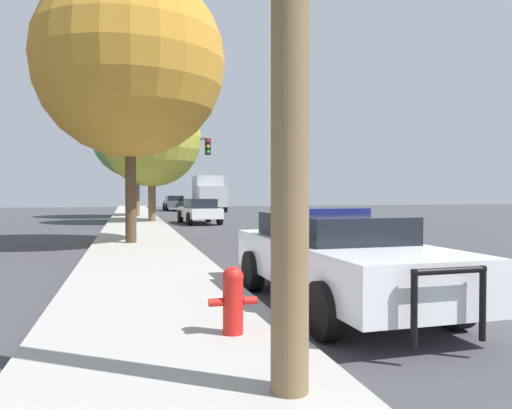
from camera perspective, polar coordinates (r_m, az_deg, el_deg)
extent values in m
plane|color=#3D3D42|center=(9.00, 23.96, -9.86)|extent=(110.00, 110.00, 0.00)
cube|color=#A3A099|center=(7.12, -11.11, -12.20)|extent=(3.00, 110.00, 0.13)
cube|color=white|center=(7.72, 9.24, -6.50)|extent=(1.98, 5.04, 0.66)
cube|color=black|center=(7.89, 8.48, -2.50)|extent=(1.65, 2.64, 0.39)
cylinder|color=black|center=(6.93, 21.67, -10.24)|extent=(0.26, 0.71, 0.70)
cylinder|color=black|center=(6.03, 7.88, -11.92)|extent=(0.26, 0.71, 0.70)
cylinder|color=black|center=(9.53, 10.07, -7.00)|extent=(0.26, 0.71, 0.70)
cylinder|color=black|center=(8.89, -0.37, -7.58)|extent=(0.26, 0.71, 0.70)
cylinder|color=black|center=(5.78, 24.48, -10.23)|extent=(0.07, 0.07, 0.78)
cylinder|color=black|center=(5.29, 17.61, -11.25)|extent=(0.07, 0.07, 0.78)
cylinder|color=black|center=(5.46, 21.24, -7.07)|extent=(0.87, 0.10, 0.07)
cube|color=navy|center=(7.87, 8.48, -0.77)|extent=(1.32, 0.24, 0.09)
cube|color=navy|center=(8.14, 15.10, -5.88)|extent=(0.13, 3.59, 0.18)
cylinder|color=red|center=(5.78, -2.65, -11.60)|extent=(0.23, 0.23, 0.62)
sphere|color=red|center=(5.71, -2.65, -8.30)|extent=(0.24, 0.24, 0.24)
cylinder|color=red|center=(5.73, -4.61, -11.09)|extent=(0.16, 0.09, 0.09)
cylinder|color=red|center=(5.80, -0.71, -10.92)|extent=(0.16, 0.09, 0.09)
cylinder|color=#424247|center=(27.64, -13.67, 2.95)|extent=(0.16, 0.16, 4.75)
cylinder|color=#424247|center=(27.88, -9.59, 7.54)|extent=(3.96, 0.11, 0.11)
cube|color=black|center=(28.07, -5.53, 6.59)|extent=(0.30, 0.24, 0.90)
sphere|color=red|center=(27.97, -5.49, 7.22)|extent=(0.20, 0.20, 0.20)
sphere|color=orange|center=(27.94, -5.49, 6.61)|extent=(0.20, 0.20, 0.20)
sphere|color=green|center=(27.92, -5.49, 6.00)|extent=(0.20, 0.20, 0.20)
cube|color=silver|center=(27.85, -6.50, -0.92)|extent=(1.97, 4.57, 0.53)
cube|color=black|center=(27.62, -6.41, 0.13)|extent=(1.59, 2.41, 0.51)
cylinder|color=black|center=(29.07, -8.64, -1.35)|extent=(0.29, 0.72, 0.70)
cylinder|color=black|center=(29.39, -5.48, -1.32)|extent=(0.29, 0.72, 0.70)
cylinder|color=black|center=(26.35, -7.64, -1.63)|extent=(0.29, 0.72, 0.70)
cylinder|color=black|center=(26.70, -4.17, -1.59)|extent=(0.29, 0.72, 0.70)
cube|color=#474C51|center=(48.13, -9.33, 0.10)|extent=(1.77, 4.59, 0.61)
cube|color=black|center=(47.90, -9.31, 0.73)|extent=(1.50, 2.40, 0.46)
cylinder|color=black|center=(49.47, -10.46, -0.23)|extent=(0.25, 0.72, 0.72)
cylinder|color=black|center=(49.64, -8.55, -0.21)|extent=(0.25, 0.72, 0.72)
cylinder|color=black|center=(46.65, -10.16, -0.32)|extent=(0.25, 0.72, 0.72)
cylinder|color=black|center=(46.83, -8.14, -0.31)|extent=(0.25, 0.72, 0.72)
cube|color=#B7B7BC|center=(43.24, -5.03, 0.92)|extent=(2.45, 2.05, 1.80)
cube|color=#B2B2B7|center=(46.73, -5.59, 1.55)|extent=(2.56, 5.15, 2.78)
cylinder|color=black|center=(43.62, -3.54, -0.26)|extent=(0.31, 0.97, 0.96)
cylinder|color=black|center=(43.32, -6.59, -0.28)|extent=(0.31, 0.97, 0.96)
cylinder|color=black|center=(47.84, -4.33, -0.12)|extent=(0.31, 0.97, 0.96)
cylinder|color=black|center=(47.57, -7.11, -0.13)|extent=(0.31, 0.97, 0.96)
cylinder|color=brown|center=(35.27, -13.54, 1.95)|extent=(0.46, 0.46, 3.95)
sphere|color=#5B9947|center=(35.50, -13.57, 7.84)|extent=(6.07, 6.07, 6.07)
cylinder|color=#4C3823|center=(16.42, -14.14, 2.85)|extent=(0.35, 0.35, 4.07)
sphere|color=#B77F28|center=(16.92, -14.21, 15.46)|extent=(6.03, 6.03, 6.03)
cylinder|color=brown|center=(28.39, -11.80, 1.32)|extent=(0.41, 0.41, 3.17)
sphere|color=#999933|center=(28.55, -11.84, 7.55)|extent=(5.51, 5.51, 5.51)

